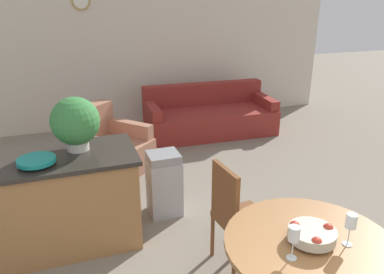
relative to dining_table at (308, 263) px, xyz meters
name	(u,v)px	position (x,y,z in m)	size (l,w,h in m)	color
wall_back	(121,50)	(-0.39, 4.98, 0.77)	(8.00, 0.09, 2.70)	beige
dining_table	(308,263)	(0.00, 0.00, 0.00)	(1.13, 1.13, 0.75)	#9E6B3D
dining_chair_far_side	(236,213)	(-0.15, 0.78, -0.05)	(0.46, 0.46, 0.97)	brown
fruit_bowl	(312,234)	(0.00, 0.00, 0.23)	(0.31, 0.31, 0.12)	#B7B29E
wine_glass_left	(294,235)	(-0.21, -0.09, 0.34)	(0.07, 0.07, 0.23)	silver
wine_glass_right	(351,222)	(0.21, -0.10, 0.34)	(0.07, 0.07, 0.23)	silver
kitchen_island	(65,200)	(-1.51, 1.61, -0.12)	(1.35, 0.75, 0.92)	#9E6B3D
teal_bowl	(36,161)	(-1.69, 1.46, 0.38)	(0.32, 0.32, 0.06)	teal
potted_plant	(75,122)	(-1.34, 1.69, 0.60)	(0.44, 0.44, 0.50)	beige
trash_bin	(164,184)	(-0.50, 1.81, -0.23)	(0.34, 0.31, 0.71)	#9E9EA3
couch	(209,116)	(0.91, 4.06, -0.31)	(2.19, 1.08, 0.79)	maroon
armchair	(107,150)	(-0.95, 3.13, -0.30)	(1.24, 1.25, 0.85)	#A87056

